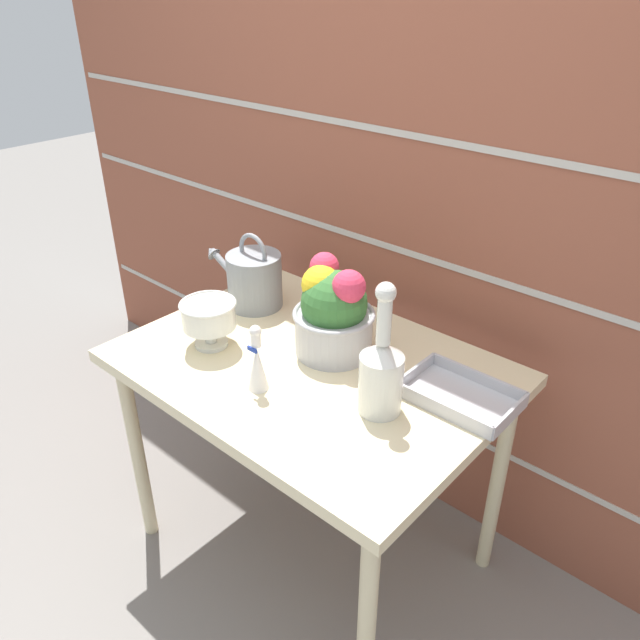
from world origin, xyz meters
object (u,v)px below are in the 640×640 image
glass_decanter (381,371)px  wire_tray (460,396)px  watering_can (254,279)px  figurine_vase (257,363)px  crystal_pedestal_bowl (209,316)px  flower_planter (333,311)px

glass_decanter → wire_tray: bearing=52.1°
watering_can → figurine_vase: 0.47m
crystal_pedestal_bowl → figurine_vase: bearing=-12.2°
watering_can → glass_decanter: bearing=-15.5°
wire_tray → crystal_pedestal_bowl: bearing=-159.9°
figurine_vase → glass_decanter: bearing=25.0°
watering_can → glass_decanter: size_ratio=0.91×
flower_planter → glass_decanter: size_ratio=0.79×
flower_planter → watering_can: bearing=172.9°
flower_planter → glass_decanter: (0.26, -0.13, -0.01)m
watering_can → crystal_pedestal_bowl: watering_can is taller
crystal_pedestal_bowl → flower_planter: (0.29, 0.21, 0.03)m
crystal_pedestal_bowl → glass_decanter: 0.56m
crystal_pedestal_bowl → glass_decanter: glass_decanter is taller
figurine_vase → flower_planter: bearing=83.9°
flower_planter → figurine_vase: (-0.03, -0.27, -0.05)m
crystal_pedestal_bowl → wire_tray: crystal_pedestal_bowl is taller
wire_tray → glass_decanter: bearing=-127.9°
watering_can → flower_planter: (0.37, -0.05, 0.04)m
flower_planter → wire_tray: bearing=5.4°
watering_can → glass_decanter: (0.64, -0.18, 0.02)m
flower_planter → wire_tray: size_ratio=0.98×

